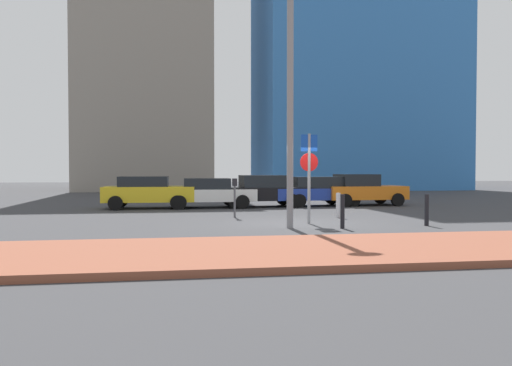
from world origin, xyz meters
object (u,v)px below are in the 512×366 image
object	(u,v)px
parked_car_white	(209,192)
parked_car_blue	(317,190)
parked_car_yellow	(148,191)
parking_sign_post	(309,167)
traffic_bollard_near	(342,211)
traffic_bollard_mid	(427,210)
parked_car_orange	(362,190)
parking_meter	(235,192)
street_lamp	(290,87)
traffic_bollard_far	(338,205)
parked_car_black	(263,191)

from	to	relation	value
parked_car_white	parked_car_blue	xyz separation A→B (m)	(5.39, 0.40, 0.03)
parked_car_yellow	parking_sign_post	distance (m)	9.25
parked_car_blue	traffic_bollard_near	world-z (taller)	parked_car_blue
parked_car_white	traffic_bollard_mid	world-z (taller)	parked_car_white
parked_car_orange	parking_meter	xyz separation A→B (m)	(-6.98, -5.18, 0.14)
parked_car_yellow	parking_sign_post	world-z (taller)	parking_sign_post
parking_sign_post	parking_meter	xyz separation A→B (m)	(-2.19, 2.44, -0.92)
parked_car_white	parked_car_blue	bearing A→B (deg)	4.26
parking_sign_post	street_lamp	world-z (taller)	street_lamp
parked_car_yellow	traffic_bollard_far	size ratio (longest dim) A/B	4.47
parked_car_white	traffic_bollard_far	xyz separation A→B (m)	(4.52, -5.42, -0.27)
parking_meter	parked_car_blue	bearing A→B (deg)	48.01
traffic_bollard_mid	parking_sign_post	bearing A→B (deg)	162.32
parking_sign_post	parked_car_white	bearing A→B (deg)	112.05
parked_car_orange	parking_meter	size ratio (longest dim) A/B	2.82
traffic_bollard_near	traffic_bollard_far	world-z (taller)	traffic_bollard_near
traffic_bollard_mid	street_lamp	bearing A→B (deg)	179.49
traffic_bollard_near	parked_car_orange	bearing A→B (deg)	65.45
parked_car_black	parked_car_blue	world-z (taller)	parked_car_black
parked_car_blue	traffic_bollard_near	xyz separation A→B (m)	(-1.81, -9.03, -0.25)
parked_car_white	parked_car_black	size ratio (longest dim) A/B	0.94
parked_car_white	traffic_bollard_far	distance (m)	7.07
parked_car_black	parked_car_blue	distance (m)	2.75
traffic_bollard_mid	traffic_bollard_near	bearing A→B (deg)	-174.38
parked_car_yellow	parked_car_white	bearing A→B (deg)	0.49
parking_meter	traffic_bollard_near	distance (m)	4.81
parked_car_orange	parked_car_yellow	bearing A→B (deg)	-177.68
street_lamp	traffic_bollard_far	distance (m)	5.37
parking_sign_post	traffic_bollard_mid	bearing A→B (deg)	-17.68
parked_car_blue	traffic_bollard_near	distance (m)	9.21
parked_car_black	parked_car_orange	xyz separation A→B (m)	(5.06, 0.15, 0.02)
street_lamp	parked_car_white	bearing A→B (deg)	103.81
parked_car_black	traffic_bollard_near	bearing A→B (deg)	-83.98
parking_sign_post	parking_meter	world-z (taller)	parking_sign_post
parked_car_orange	parked_car_blue	bearing A→B (deg)	-180.00
parked_car_yellow	parked_car_black	world-z (taller)	parked_car_black
traffic_bollard_mid	parked_car_blue	bearing A→B (deg)	96.90
parked_car_black	traffic_bollard_near	distance (m)	8.93
parked_car_black	traffic_bollard_far	world-z (taller)	parked_car_black
parked_car_white	traffic_bollard_near	size ratio (longest dim) A/B	4.20
parked_car_black	parking_sign_post	world-z (taller)	parking_sign_post
parked_car_blue	parking_sign_post	size ratio (longest dim) A/B	1.56
parked_car_white	parking_meter	bearing A→B (deg)	-81.31
parked_car_yellow	traffic_bollard_far	bearing A→B (deg)	-36.45
street_lamp	traffic_bollard_far	xyz separation A→B (m)	(2.48, 2.88, -3.79)
parked_car_orange	traffic_bollard_mid	distance (m)	8.84
parked_car_blue	parking_sign_post	distance (m)	8.09
parked_car_blue	traffic_bollard_far	size ratio (longest dim) A/B	5.03
street_lamp	traffic_bollard_far	size ratio (longest dim) A/B	7.91
parked_car_yellow	street_lamp	xyz separation A→B (m)	(4.83, -8.28, 3.47)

